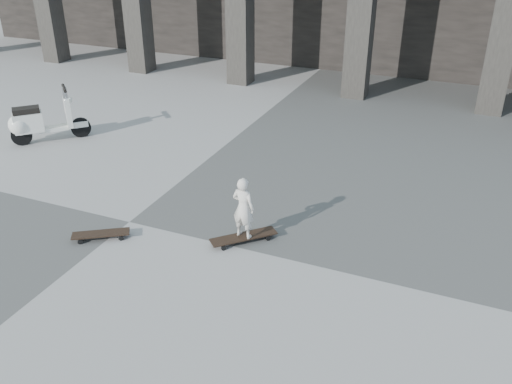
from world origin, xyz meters
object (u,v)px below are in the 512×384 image
at_px(longboard, 244,237).
at_px(skateboard_spare, 101,234).
at_px(scooter, 35,122).
at_px(child, 243,208).

relative_size(longboard, skateboard_spare, 1.07).
height_order(skateboard_spare, scooter, scooter).
distance_m(longboard, skateboard_spare, 2.28).
distance_m(longboard, child, 0.53).
bearing_deg(scooter, skateboard_spare, -82.15).
relative_size(child, scooter, 0.74).
bearing_deg(scooter, child, -64.56).
bearing_deg(child, skateboard_spare, 26.93).
height_order(longboard, scooter, scooter).
distance_m(skateboard_spare, scooter, 4.81).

